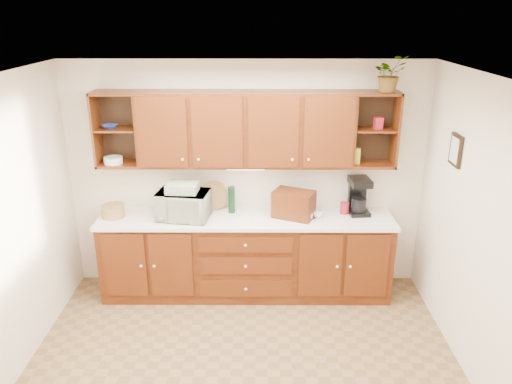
{
  "coord_description": "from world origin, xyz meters",
  "views": [
    {
      "loc": [
        0.13,
        -3.61,
        3.08
      ],
      "look_at": [
        0.11,
        1.15,
        1.34
      ],
      "focal_mm": 35.0,
      "sensor_mm": 36.0,
      "label": 1
    }
  ],
  "objects_px": {
    "coffee_maker": "(359,196)",
    "potted_plant": "(389,74)",
    "microwave": "(183,205)",
    "bread_box": "(294,204)"
  },
  "relations": [
    {
      "from": "coffee_maker",
      "to": "bread_box",
      "type": "bearing_deg",
      "value": -174.49
    },
    {
      "from": "microwave",
      "to": "bread_box",
      "type": "distance_m",
      "value": 1.2
    },
    {
      "from": "microwave",
      "to": "bread_box",
      "type": "xyz_separation_m",
      "value": [
        1.2,
        0.04,
        -0.0
      ]
    },
    {
      "from": "coffee_maker",
      "to": "potted_plant",
      "type": "height_order",
      "value": "potted_plant"
    },
    {
      "from": "potted_plant",
      "to": "bread_box",
      "type": "bearing_deg",
      "value": -174.44
    },
    {
      "from": "microwave",
      "to": "bread_box",
      "type": "height_order",
      "value": "microwave"
    },
    {
      "from": "microwave",
      "to": "bread_box",
      "type": "bearing_deg",
      "value": 9.98
    },
    {
      "from": "microwave",
      "to": "coffee_maker",
      "type": "xyz_separation_m",
      "value": [
        1.93,
        0.18,
        0.04
      ]
    },
    {
      "from": "bread_box",
      "to": "coffee_maker",
      "type": "relative_size",
      "value": 1.05
    },
    {
      "from": "microwave",
      "to": "potted_plant",
      "type": "height_order",
      "value": "potted_plant"
    }
  ]
}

